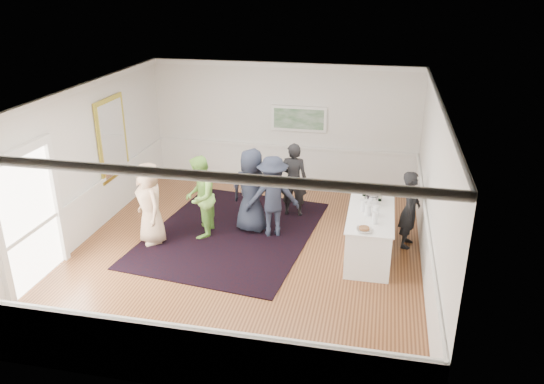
% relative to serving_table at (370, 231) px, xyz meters
% --- Properties ---
extents(floor, '(8.00, 8.00, 0.00)m').
position_rel_serving_table_xyz_m(floor, '(-2.43, -0.42, -0.48)').
color(floor, '#945930').
rests_on(floor, ground).
extents(ceiling, '(7.00, 8.00, 0.02)m').
position_rel_serving_table_xyz_m(ceiling, '(-2.43, -0.42, 2.72)').
color(ceiling, white).
rests_on(ceiling, wall_back).
extents(wall_left, '(0.02, 8.00, 3.20)m').
position_rel_serving_table_xyz_m(wall_left, '(-5.93, -0.42, 1.12)').
color(wall_left, white).
rests_on(wall_left, floor).
extents(wall_right, '(0.02, 8.00, 3.20)m').
position_rel_serving_table_xyz_m(wall_right, '(1.07, -0.42, 1.12)').
color(wall_right, white).
rests_on(wall_right, floor).
extents(wall_back, '(7.00, 0.02, 3.20)m').
position_rel_serving_table_xyz_m(wall_back, '(-2.43, 3.58, 1.12)').
color(wall_back, white).
rests_on(wall_back, floor).
extents(wall_front, '(7.00, 0.02, 3.20)m').
position_rel_serving_table_xyz_m(wall_front, '(-2.43, -4.42, 1.12)').
color(wall_front, white).
rests_on(wall_front, floor).
extents(wainscoting, '(7.00, 8.00, 1.00)m').
position_rel_serving_table_xyz_m(wainscoting, '(-2.43, -0.42, 0.02)').
color(wainscoting, white).
rests_on(wainscoting, floor).
extents(mirror, '(0.05, 1.25, 1.85)m').
position_rel_serving_table_xyz_m(mirror, '(-5.89, 0.88, 1.32)').
color(mirror, gold).
rests_on(mirror, wall_left).
extents(doorway, '(0.10, 1.78, 2.56)m').
position_rel_serving_table_xyz_m(doorway, '(-5.88, -2.32, 0.94)').
color(doorway, white).
rests_on(doorway, wall_left).
extents(landscape_painting, '(1.44, 0.06, 0.66)m').
position_rel_serving_table_xyz_m(landscape_painting, '(-2.03, 3.52, 1.30)').
color(landscape_painting, white).
rests_on(landscape_painting, wall_back).
extents(area_rug, '(3.81, 4.72, 0.02)m').
position_rel_serving_table_xyz_m(area_rug, '(-2.95, 0.25, -0.47)').
color(area_rug, black).
rests_on(area_rug, floor).
extents(serving_table, '(0.89, 2.34, 0.95)m').
position_rel_serving_table_xyz_m(serving_table, '(0.00, 0.00, 0.00)').
color(serving_table, white).
rests_on(serving_table, floor).
extents(bartender, '(0.48, 0.65, 1.62)m').
position_rel_serving_table_xyz_m(bartender, '(0.77, 0.49, 0.33)').
color(bartender, black).
rests_on(bartender, floor).
extents(guest_tan, '(0.99, 1.01, 1.75)m').
position_rel_serving_table_xyz_m(guest_tan, '(-4.47, -0.45, 0.40)').
color(guest_tan, tan).
rests_on(guest_tan, floor).
extents(guest_green, '(0.76, 0.93, 1.78)m').
position_rel_serving_table_xyz_m(guest_green, '(-3.57, 0.04, 0.41)').
color(guest_green, '#84C64F').
rests_on(guest_green, floor).
extents(guest_lilac, '(0.97, 0.64, 1.53)m').
position_rel_serving_table_xyz_m(guest_lilac, '(-2.69, 0.97, 0.29)').
color(guest_lilac, silver).
rests_on(guest_lilac, floor).
extents(guest_dark_a, '(1.31, 1.01, 1.78)m').
position_rel_serving_table_xyz_m(guest_dark_a, '(-2.07, 0.39, 0.41)').
color(guest_dark_a, '#1C212F').
rests_on(guest_dark_a, floor).
extents(guest_dark_b, '(0.65, 0.43, 1.75)m').
position_rel_serving_table_xyz_m(guest_dark_b, '(-1.81, 1.48, 0.40)').
color(guest_dark_b, black).
rests_on(guest_dark_b, floor).
extents(guest_navy, '(0.99, 0.73, 1.86)m').
position_rel_serving_table_xyz_m(guest_navy, '(-2.55, 0.51, 0.45)').
color(guest_navy, '#1C212F').
rests_on(guest_navy, floor).
extents(wine_bottles, '(0.40, 0.27, 0.31)m').
position_rel_serving_table_xyz_m(wine_bottles, '(-0.01, 0.50, 0.63)').
color(wine_bottles, black).
rests_on(wine_bottles, serving_table).
extents(juice_pitchers, '(0.36, 0.65, 0.24)m').
position_rel_serving_table_xyz_m(juice_pitchers, '(-0.01, -0.32, 0.59)').
color(juice_pitchers, '#66A73B').
rests_on(juice_pitchers, serving_table).
extents(ice_bucket, '(0.26, 0.26, 0.25)m').
position_rel_serving_table_xyz_m(ice_bucket, '(-0.00, 0.22, 0.59)').
color(ice_bucket, silver).
rests_on(ice_bucket, serving_table).
extents(nut_bowl, '(0.29, 0.29, 0.08)m').
position_rel_serving_table_xyz_m(nut_bowl, '(-0.10, -0.98, 0.51)').
color(nut_bowl, white).
rests_on(nut_bowl, serving_table).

